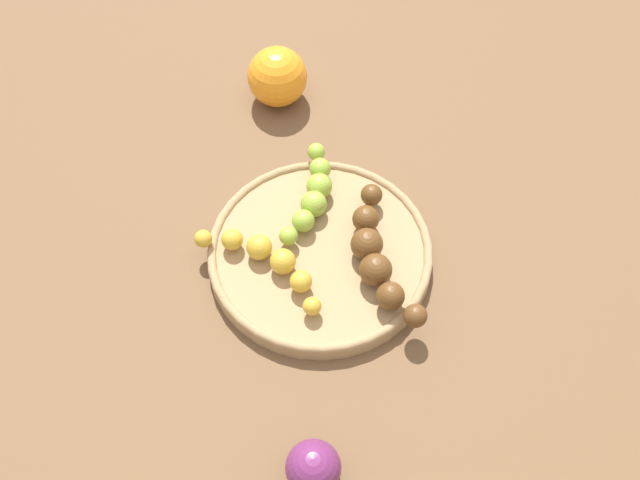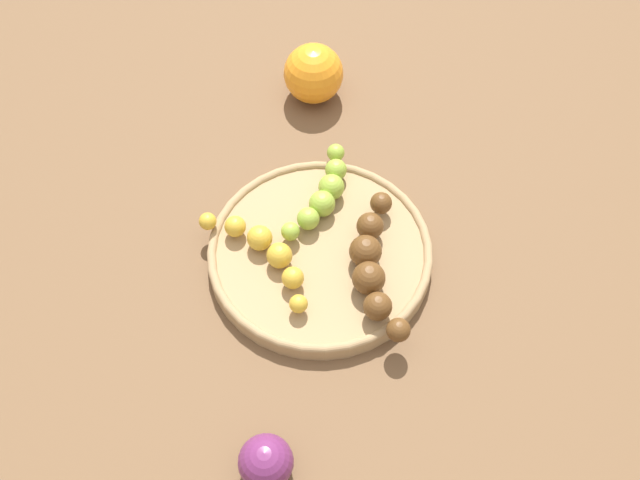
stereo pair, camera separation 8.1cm
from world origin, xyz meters
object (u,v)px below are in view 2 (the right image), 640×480
at_px(fruit_bowl, 320,253).
at_px(plum_purple, 266,462).
at_px(orange_fruit, 313,74).
at_px(banana_green, 323,194).
at_px(banana_spotted, 264,251).
at_px(banana_overripe, 373,264).

bearing_deg(fruit_bowl, plum_purple, 131.89).
bearing_deg(orange_fruit, banana_green, 147.40).
bearing_deg(banana_spotted, orange_fruit, 34.23).
bearing_deg(plum_purple, fruit_bowl, -48.11).
distance_m(banana_overripe, orange_fruit, 0.29).
distance_m(banana_green, plum_purple, 0.31).
distance_m(fruit_bowl, banana_green, 0.07).
relative_size(banana_green, plum_purple, 2.46).
distance_m(fruit_bowl, banana_overripe, 0.07).
xyz_separation_m(fruit_bowl, plum_purple, (-0.16, 0.18, 0.01)).
xyz_separation_m(banana_overripe, banana_green, (0.11, -0.01, -0.00)).
relative_size(banana_overripe, banana_green, 1.23).
relative_size(banana_spotted, banana_overripe, 1.04).
relative_size(fruit_bowl, orange_fruit, 3.28).
bearing_deg(fruit_bowl, banana_overripe, -154.12).
xyz_separation_m(fruit_bowl, banana_spotted, (0.03, 0.05, 0.02)).
bearing_deg(banana_overripe, fruit_bowl, -31.74).
distance_m(banana_overripe, plum_purple, 0.23).
xyz_separation_m(banana_overripe, orange_fruit, (0.27, -0.11, 0.00)).
xyz_separation_m(banana_spotted, orange_fruit, (0.18, -0.20, 0.00)).
height_order(banana_spotted, banana_overripe, banana_overripe).
relative_size(fruit_bowl, plum_purple, 4.79).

